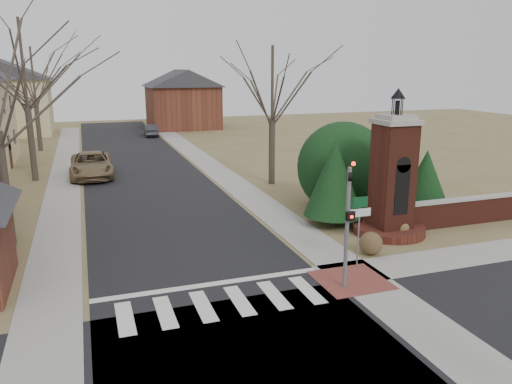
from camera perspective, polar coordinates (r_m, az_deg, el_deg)
name	(u,v)px	position (r m, az deg, el deg)	size (l,w,h in m)	color
ground	(229,315)	(15.66, -3.16, -13.86)	(120.00, 120.00, 0.00)	brown
main_street	(143,173)	(36.26, -12.82, 2.12)	(8.00, 70.00, 0.01)	black
cross_street	(262,370)	(13.20, 0.67, -19.66)	(120.00, 8.00, 0.01)	black
crosswalk_zone	(222,303)	(16.34, -3.95, -12.58)	(8.00, 2.20, 0.02)	silver
stop_bar	(210,284)	(17.65, -5.26, -10.48)	(8.00, 0.35, 0.02)	silver
sidewalk_right_main	(214,168)	(37.16, -4.83, 2.72)	(2.00, 60.00, 0.02)	gray
sidewalk_left	(65,178)	(36.10, -21.04, 1.47)	(2.00, 60.00, 0.02)	gray
curb_apron	(351,280)	(18.21, 10.83, -9.88)	(2.40, 2.40, 0.02)	brown
traffic_signal_pole	(348,215)	(16.73, 10.47, -2.63)	(0.28, 0.41, 4.50)	slate
sign_post	(359,218)	(18.71, 11.72, -2.93)	(0.90, 0.07, 2.75)	slate
brick_gate_monument	(392,187)	(22.89, 15.28, 0.56)	(3.20, 3.20, 6.47)	#5D261B
brick_garden_wall	(470,210)	(26.02, 23.29, -1.92)	(7.50, 0.50, 1.30)	#5D261B
house_distant_left	(0,96)	(61.94, -27.19, 9.76)	(10.80, 8.80, 8.53)	beige
house_distant_right	(182,98)	(62.53, -8.42, 10.62)	(8.80, 8.80, 7.30)	brown
evergreen_near	(334,178)	(23.62, 8.95, 1.63)	(2.80, 2.80, 4.10)	#473D33
evergreen_mid	(381,163)	(26.23, 14.14, 3.29)	(3.40, 3.40, 4.70)	#473D33
evergreen_far	(426,177)	(26.72, 18.82, 1.62)	(2.40, 2.40, 3.30)	#473D33
evergreen_mass	(343,164)	(26.59, 9.88, 3.22)	(4.80, 4.80, 4.80)	black
bare_tree_1	(22,55)	(35.47, -25.20, 13.96)	(8.40, 8.40, 11.64)	#473D33
bare_tree_2	(32,70)	(48.46, -24.19, 12.57)	(7.35, 7.35, 10.19)	#473D33
bare_tree_3	(272,78)	(31.40, 1.89, 12.95)	(7.00, 7.00, 9.70)	#473D33
pickup_truck	(92,165)	(35.87, -18.29, 2.97)	(2.76, 5.99, 1.67)	olive
distant_car	(151,130)	(55.65, -11.89, 6.93)	(1.35, 3.88, 1.28)	#33353B
dry_shrub_left	(371,243)	(20.60, 12.98, -5.74)	(0.94, 0.94, 0.94)	brown
dry_shrub_right	(400,226)	(23.21, 16.15, -3.80)	(0.84, 0.84, 0.84)	brown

